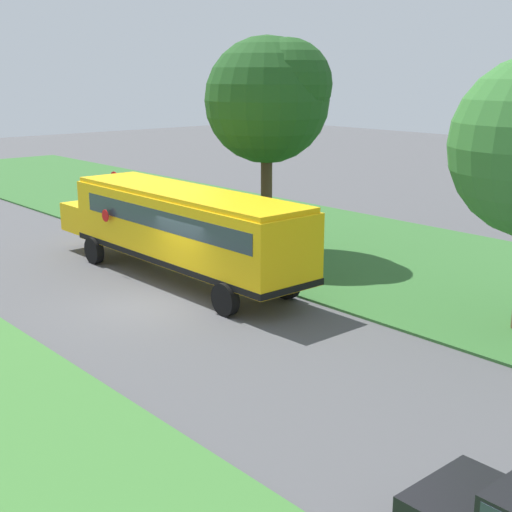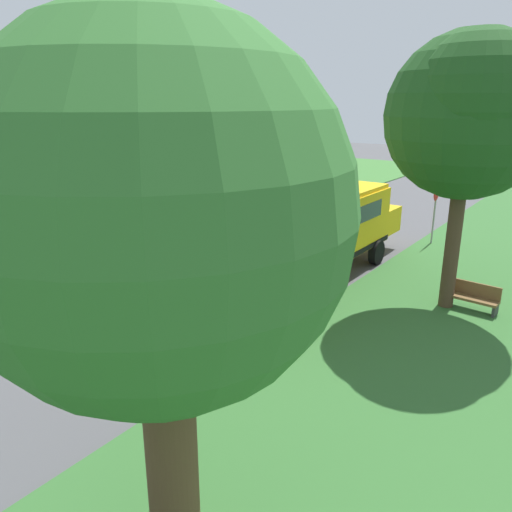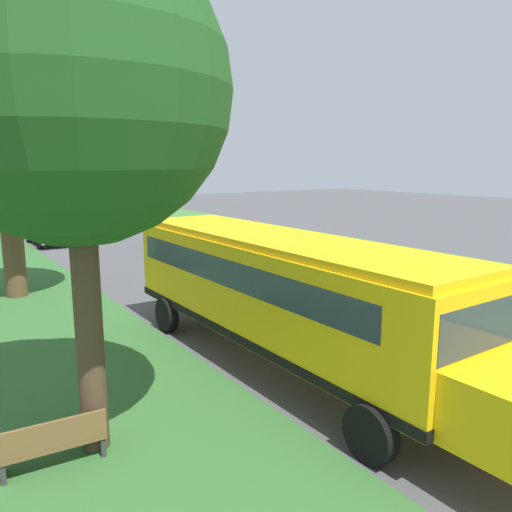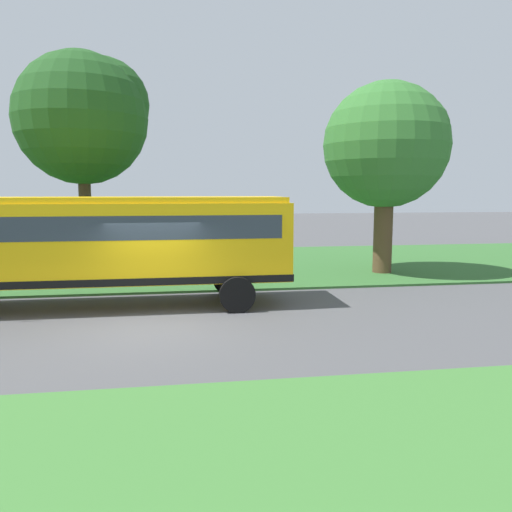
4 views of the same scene
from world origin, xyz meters
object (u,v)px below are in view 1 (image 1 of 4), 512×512
Objects in this scene: school_bus at (181,225)px; park_bench at (276,236)px; oak_tree_beside_bus at (272,96)px; stop_sign at (115,194)px.

school_bus is 5.89m from park_bench.
oak_tree_beside_bus is (-4.95, -0.83, 4.17)m from school_bus.
school_bus is 4.53× the size of stop_sign.
park_bench is (-5.58, -1.23, -1.45)m from school_bus.
oak_tree_beside_bus is at bearing 32.07° from park_bench.
school_bus is at bearing 75.06° from stop_sign.
park_bench is (-0.63, -0.39, -5.62)m from oak_tree_beside_bus.
stop_sign is (2.78, -7.28, -4.36)m from oak_tree_beside_bus.
oak_tree_beside_bus reaches higher than park_bench.
school_bus reaches higher than park_bench.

